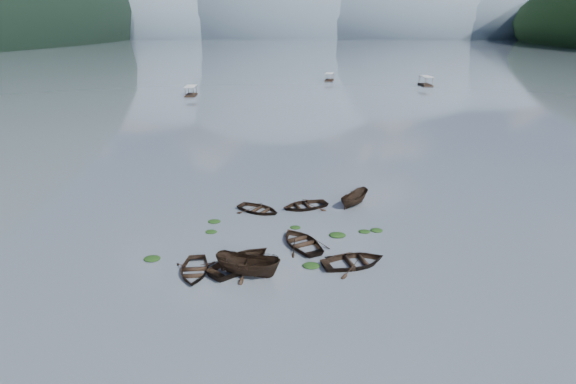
{
  "coord_description": "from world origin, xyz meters",
  "views": [
    {
      "loc": [
        1.75,
        -24.13,
        15.21
      ],
      "look_at": [
        0.0,
        12.0,
        2.0
      ],
      "focal_mm": 28.0,
      "sensor_mm": 36.0,
      "label": 1
    }
  ],
  "objects_px": {
    "rowboat_3": "(302,245)",
    "pontoon_centre": "(329,81)",
    "pontoon_left": "(191,96)",
    "rowboat_0": "(194,273)"
  },
  "relations": [
    {
      "from": "pontoon_left",
      "to": "pontoon_centre",
      "type": "relative_size",
      "value": 1.02
    },
    {
      "from": "rowboat_0",
      "to": "pontoon_centre",
      "type": "xyz_separation_m",
      "value": [
        13.35,
        116.93,
        0.0
      ]
    },
    {
      "from": "rowboat_3",
      "to": "pontoon_centre",
      "type": "distance_m",
      "value": 112.72
    },
    {
      "from": "rowboat_0",
      "to": "rowboat_3",
      "type": "height_order",
      "value": "rowboat_3"
    },
    {
      "from": "pontoon_centre",
      "to": "rowboat_3",
      "type": "bearing_deg",
      "value": -84.63
    },
    {
      "from": "rowboat_3",
      "to": "rowboat_0",
      "type": "bearing_deg",
      "value": 2.13
    },
    {
      "from": "rowboat_3",
      "to": "pontoon_left",
      "type": "xyz_separation_m",
      "value": [
        -28.11,
        77.82,
        0.0
      ]
    },
    {
      "from": "rowboat_3",
      "to": "pontoon_left",
      "type": "distance_m",
      "value": 82.75
    },
    {
      "from": "rowboat_3",
      "to": "pontoon_centre",
      "type": "height_order",
      "value": "pontoon_centre"
    },
    {
      "from": "rowboat_3",
      "to": "pontoon_left",
      "type": "relative_size",
      "value": 0.78
    }
  ]
}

